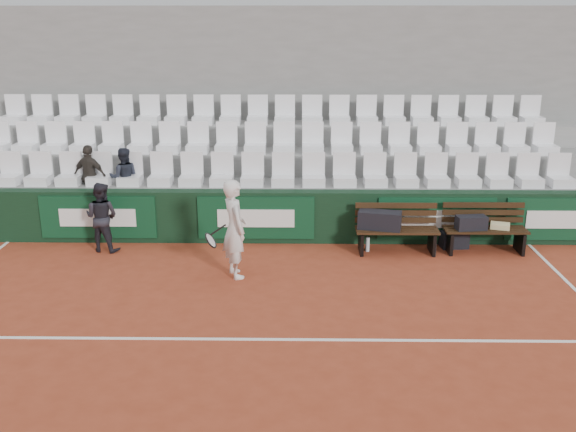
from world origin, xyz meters
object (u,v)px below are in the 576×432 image
(sports_bag_ground, at_px, (454,240))
(ball_kid, at_px, (102,217))
(bench_left, at_px, (396,241))
(spectator_b, at_px, (88,153))
(spectator_c, at_px, (122,155))
(sports_bag_left, at_px, (380,220))
(water_bottle_far, at_px, (434,249))
(bench_right, at_px, (484,240))
(sports_bag_right, at_px, (471,223))
(water_bottle_near, at_px, (368,244))
(tennis_player, at_px, (234,229))

(sports_bag_ground, height_order, ball_kid, ball_kid)
(bench_left, height_order, spectator_b, spectator_b)
(spectator_c, bearing_deg, sports_bag_ground, 162.39)
(bench_left, xyz_separation_m, sports_bag_left, (-0.32, 0.02, 0.39))
(ball_kid, bearing_deg, water_bottle_far, -168.34)
(water_bottle_far, xyz_separation_m, ball_kid, (-6.07, 0.21, 0.52))
(bench_right, bearing_deg, sports_bag_right, -171.13)
(water_bottle_far, bearing_deg, sports_bag_right, 15.23)
(ball_kid, height_order, spectator_c, spectator_c)
(bench_right, xyz_separation_m, water_bottle_near, (-2.14, 0.00, -0.09))
(sports_bag_ground, xyz_separation_m, spectator_b, (-7.03, 0.80, 1.46))
(sports_bag_right, bearing_deg, sports_bag_ground, 126.40)
(tennis_player, height_order, ball_kid, tennis_player)
(water_bottle_near, bearing_deg, sports_bag_ground, 8.31)
(water_bottle_far, xyz_separation_m, spectator_b, (-6.56, 1.27, 1.49))
(sports_bag_ground, xyz_separation_m, water_bottle_far, (-0.47, -0.47, -0.02))
(sports_bag_right, bearing_deg, spectator_c, 170.59)
(water_bottle_far, bearing_deg, sports_bag_left, 168.71)
(ball_kid, relative_size, spectator_b, 1.06)
(sports_bag_left, distance_m, spectator_c, 5.12)
(sports_bag_right, distance_m, ball_kid, 6.75)
(bench_left, bearing_deg, water_bottle_far, -14.86)
(water_bottle_near, distance_m, water_bottle_far, 1.21)
(bench_left, xyz_separation_m, ball_kid, (-5.40, 0.03, 0.42))
(water_bottle_near, bearing_deg, water_bottle_far, -11.11)
(bench_left, height_order, water_bottle_far, bench_left)
(bench_right, bearing_deg, tennis_player, -164.90)
(spectator_b, bearing_deg, sports_bag_right, -170.37)
(tennis_player, height_order, spectator_b, spectator_b)
(bench_left, height_order, tennis_player, tennis_player)
(bench_left, bearing_deg, bench_right, 1.87)
(sports_bag_left, relative_size, water_bottle_far, 3.01)
(bench_left, xyz_separation_m, sports_bag_right, (1.34, 0.01, 0.35))
(bench_left, distance_m, sports_bag_ground, 1.17)
(sports_bag_left, bearing_deg, water_bottle_near, 169.77)
(bench_right, bearing_deg, bench_left, -178.13)
(sports_bag_right, distance_m, spectator_b, 7.40)
(tennis_player, bearing_deg, water_bottle_far, 15.56)
(bench_right, relative_size, sports_bag_right, 2.76)
(bench_left, distance_m, water_bottle_near, 0.53)
(water_bottle_far, bearing_deg, sports_bag_ground, 45.46)
(bench_left, relative_size, water_bottle_far, 5.88)
(water_bottle_near, relative_size, tennis_player, 0.16)
(tennis_player, bearing_deg, water_bottle_near, 27.44)
(water_bottle_far, distance_m, ball_kid, 6.09)
(bench_right, relative_size, water_bottle_near, 5.62)
(sports_bag_right, relative_size, ball_kid, 0.42)
(bench_right, relative_size, spectator_b, 1.22)
(sports_bag_left, bearing_deg, spectator_c, 167.62)
(bench_left, bearing_deg, spectator_b, 169.45)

